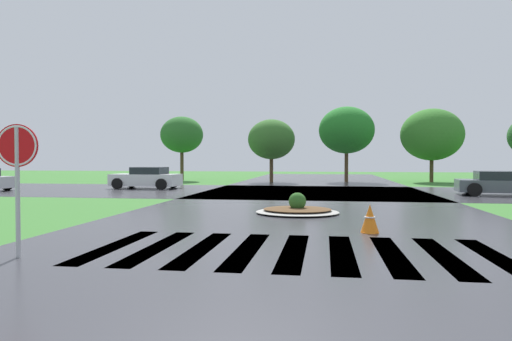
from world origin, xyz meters
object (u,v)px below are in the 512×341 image
Objects in this scene: traffic_cone at (370,219)px; car_dark_suv at (146,178)px; stop_sign at (17,159)px; car_white_sedan at (501,184)px; median_island at (297,210)px.

car_dark_suv is at bearing 128.39° from traffic_cone.
car_white_sedan is at bearing 42.18° from stop_sign.
stop_sign is at bearing -122.12° from median_island.
stop_sign is 7.58m from traffic_cone.
traffic_cone is (-7.36, -12.28, -0.22)m from car_white_sedan.
median_island is 3.99m from traffic_cone.
car_dark_suv is 5.97× the size of traffic_cone.
car_white_sedan is 6.30× the size of traffic_cone.
car_dark_suv is (-9.67, 11.15, 0.48)m from median_island.
traffic_cone is (11.59, -14.64, -0.28)m from car_dark_suv.
stop_sign reaches higher than traffic_cone.
median_island is 0.62× the size of car_white_sedan.
car_white_sedan is 14.32m from traffic_cone.
median_island is at bearing -128.92° from car_white_sedan.
car_dark_suv is at bearing 130.93° from median_island.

